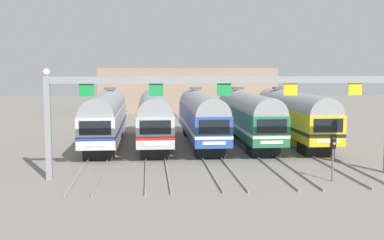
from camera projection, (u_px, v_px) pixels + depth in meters
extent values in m
plane|color=gray|center=(201.00, 144.00, 44.88)|extent=(160.00, 160.00, 0.00)
cube|color=gray|center=(112.00, 123.00, 60.86)|extent=(0.07, 70.00, 0.15)
cube|color=gray|center=(124.00, 123.00, 60.99)|extent=(0.07, 70.00, 0.15)
cube|color=gray|center=(147.00, 123.00, 61.25)|extent=(0.07, 70.00, 0.15)
cube|color=gray|center=(158.00, 123.00, 61.38)|extent=(0.07, 70.00, 0.15)
cube|color=gray|center=(181.00, 123.00, 61.64)|extent=(0.07, 70.00, 0.15)
cube|color=gray|center=(192.00, 123.00, 61.77)|extent=(0.07, 70.00, 0.15)
cube|color=gray|center=(215.00, 122.00, 62.03)|extent=(0.07, 70.00, 0.15)
cube|color=gray|center=(226.00, 122.00, 62.16)|extent=(0.07, 70.00, 0.15)
cube|color=gray|center=(248.00, 122.00, 62.42)|extent=(0.07, 70.00, 0.15)
cube|color=gray|center=(259.00, 122.00, 62.55)|extent=(0.07, 70.00, 0.15)
cube|color=silver|center=(106.00, 121.00, 43.86)|extent=(2.85, 18.00, 2.35)
cube|color=navy|center=(106.00, 125.00, 43.90)|extent=(2.88, 18.02, 0.28)
cylinder|color=gray|center=(106.00, 108.00, 43.74)|extent=(2.74, 17.64, 2.74)
cube|color=black|center=(95.00, 128.00, 34.88)|extent=(2.28, 0.06, 1.03)
cube|color=silver|center=(95.00, 145.00, 35.01)|extent=(1.71, 0.05, 0.24)
cube|color=black|center=(99.00, 151.00, 37.80)|extent=(2.28, 2.60, 1.05)
cube|color=black|center=(111.00, 131.00, 50.28)|extent=(2.28, 2.60, 1.05)
cube|color=#4C4C51|center=(110.00, 89.00, 48.56)|extent=(1.10, 1.10, 0.20)
cube|color=#B2B5BA|center=(154.00, 121.00, 44.25)|extent=(2.85, 18.00, 2.35)
cube|color=#B21E1E|center=(154.00, 124.00, 44.29)|extent=(2.88, 18.02, 0.28)
cylinder|color=gray|center=(154.00, 108.00, 44.13)|extent=(2.74, 17.64, 2.74)
cube|color=black|center=(155.00, 127.00, 35.27)|extent=(2.28, 0.06, 1.03)
cube|color=silver|center=(155.00, 144.00, 35.40)|extent=(1.71, 0.05, 0.24)
cube|color=black|center=(155.00, 151.00, 38.19)|extent=(2.28, 2.60, 1.05)
cube|color=black|center=(153.00, 130.00, 50.67)|extent=(2.28, 2.60, 1.05)
cube|color=#284C9E|center=(201.00, 120.00, 44.64)|extent=(2.85, 18.00, 2.35)
cube|color=white|center=(201.00, 124.00, 44.68)|extent=(2.88, 18.02, 0.28)
cylinder|color=gray|center=(201.00, 107.00, 44.51)|extent=(2.74, 17.64, 2.74)
cube|color=black|center=(214.00, 127.00, 35.66)|extent=(2.28, 0.06, 1.03)
cube|color=silver|center=(214.00, 143.00, 35.79)|extent=(1.71, 0.05, 0.24)
cube|color=black|center=(210.00, 150.00, 38.58)|extent=(2.28, 2.60, 1.05)
cube|color=black|center=(194.00, 130.00, 51.06)|extent=(2.28, 2.60, 1.05)
cube|color=#4C4C51|center=(196.00, 88.00, 49.34)|extent=(1.10, 1.10, 0.20)
cube|color=#236B42|center=(247.00, 120.00, 45.03)|extent=(2.85, 18.00, 2.35)
cube|color=silver|center=(247.00, 123.00, 45.07)|extent=(2.88, 18.02, 0.28)
cylinder|color=gray|center=(247.00, 107.00, 44.90)|extent=(2.74, 17.64, 2.74)
cube|color=black|center=(272.00, 126.00, 36.05)|extent=(2.28, 0.06, 1.03)
cube|color=silver|center=(272.00, 142.00, 36.18)|extent=(1.71, 0.05, 0.24)
cube|color=black|center=(263.00, 149.00, 38.97)|extent=(2.28, 2.60, 1.05)
cube|color=black|center=(235.00, 129.00, 51.45)|extent=(2.28, 2.60, 1.05)
cube|color=#4C4C51|center=(238.00, 88.00, 49.73)|extent=(1.10, 1.10, 0.20)
cube|color=gold|center=(293.00, 119.00, 45.42)|extent=(2.85, 18.00, 2.35)
cube|color=black|center=(293.00, 123.00, 45.46)|extent=(2.88, 18.02, 0.28)
cylinder|color=gray|center=(293.00, 107.00, 45.29)|extent=(2.74, 17.64, 2.74)
cube|color=black|center=(328.00, 125.00, 36.44)|extent=(2.28, 0.06, 1.03)
cube|color=silver|center=(328.00, 142.00, 36.57)|extent=(1.71, 0.05, 0.24)
cube|color=black|center=(315.00, 148.00, 39.36)|extent=(2.28, 2.60, 1.05)
cube|color=black|center=(275.00, 129.00, 51.84)|extent=(2.28, 2.60, 1.05)
cube|color=#4C4C51|center=(279.00, 88.00, 50.12)|extent=(1.10, 1.10, 0.20)
cube|color=gray|center=(48.00, 128.00, 30.17)|extent=(0.36, 0.36, 6.50)
cube|color=gray|center=(224.00, 80.00, 30.84)|extent=(22.13, 0.32, 0.44)
cube|color=#198C3F|center=(86.00, 90.00, 30.13)|extent=(0.90, 0.08, 0.80)
cube|color=#198C3F|center=(156.00, 90.00, 30.52)|extent=(0.90, 0.08, 0.80)
cube|color=#198C3F|center=(224.00, 90.00, 30.91)|extent=(0.90, 0.08, 0.80)
cube|color=yellow|center=(290.00, 89.00, 31.30)|extent=(0.90, 0.08, 0.80)
cube|color=yellow|center=(355.00, 89.00, 31.69)|extent=(0.90, 0.08, 0.80)
sphere|color=white|center=(46.00, 72.00, 29.80)|extent=(0.44, 0.44, 0.44)
cylinder|color=#59595E|center=(333.00, 160.00, 29.91)|extent=(0.12, 0.12, 2.73)
cube|color=black|center=(333.00, 143.00, 29.81)|extent=(0.28, 0.24, 0.60)
sphere|color=orange|center=(334.00, 144.00, 29.67)|extent=(0.18, 0.18, 0.18)
cube|color=gray|center=(186.00, 90.00, 79.47)|extent=(27.91, 10.00, 6.99)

